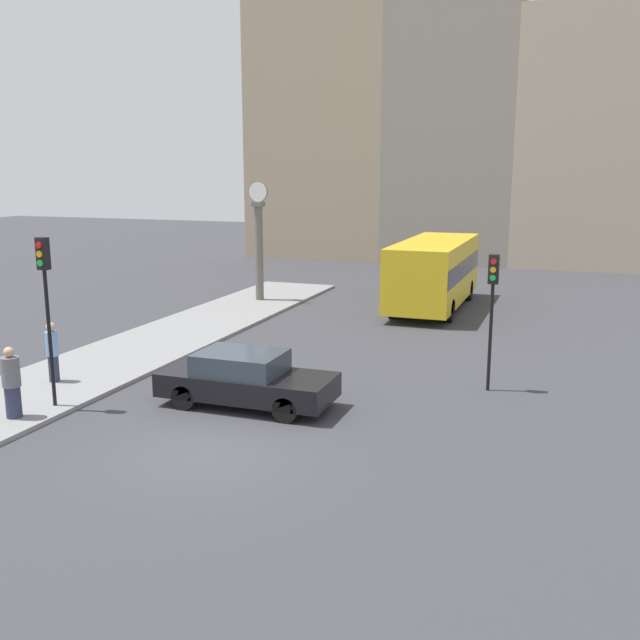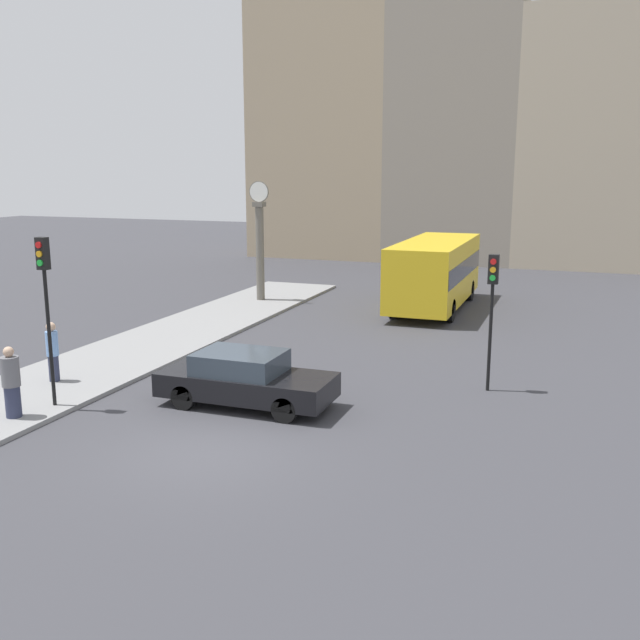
{
  "view_description": "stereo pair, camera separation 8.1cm",
  "coord_description": "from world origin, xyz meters",
  "px_view_note": "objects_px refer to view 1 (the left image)",
  "views": [
    {
      "loc": [
        6.95,
        -12.41,
        5.76
      ],
      "look_at": [
        -0.04,
        6.87,
        1.42
      ],
      "focal_mm": 40.0,
      "sensor_mm": 36.0,
      "label": 1
    },
    {
      "loc": [
        7.03,
        -12.38,
        5.76
      ],
      "look_at": [
        -0.04,
        6.87,
        1.42
      ],
      "focal_mm": 40.0,
      "sensor_mm": 36.0,
      "label": 2
    }
  ],
  "objects_px": {
    "pedestrian_blue_stripe": "(52,351)",
    "sedan_car": "(246,379)",
    "bus_distant": "(434,270)",
    "traffic_light_far": "(492,294)",
    "traffic_light_near": "(46,287)",
    "street_clock": "(259,243)",
    "pedestrian_grey_jacket": "(12,383)"
  },
  "relations": [
    {
      "from": "traffic_light_far",
      "to": "sedan_car",
      "type": "bearing_deg",
      "value": -148.76
    },
    {
      "from": "traffic_light_near",
      "to": "street_clock",
      "type": "xyz_separation_m",
      "value": [
        -1.33,
        14.88,
        -0.43
      ]
    },
    {
      "from": "pedestrian_grey_jacket",
      "to": "traffic_light_far",
      "type": "bearing_deg",
      "value": 31.75
    },
    {
      "from": "bus_distant",
      "to": "traffic_light_near",
      "type": "height_order",
      "value": "traffic_light_near"
    },
    {
      "from": "traffic_light_near",
      "to": "sedan_car",
      "type": "bearing_deg",
      "value": 23.76
    },
    {
      "from": "sedan_car",
      "to": "traffic_light_far",
      "type": "distance_m",
      "value": 6.71
    },
    {
      "from": "pedestrian_grey_jacket",
      "to": "pedestrian_blue_stripe",
      "type": "distance_m",
      "value": 2.87
    },
    {
      "from": "pedestrian_blue_stripe",
      "to": "sedan_car",
      "type": "bearing_deg",
      "value": 2.36
    },
    {
      "from": "sedan_car",
      "to": "bus_distant",
      "type": "relative_size",
      "value": 0.54
    },
    {
      "from": "bus_distant",
      "to": "traffic_light_near",
      "type": "bearing_deg",
      "value": -111.04
    },
    {
      "from": "traffic_light_near",
      "to": "traffic_light_far",
      "type": "xyz_separation_m",
      "value": [
        9.75,
        5.21,
        -0.43
      ]
    },
    {
      "from": "bus_distant",
      "to": "pedestrian_blue_stripe",
      "type": "bearing_deg",
      "value": -117.68
    },
    {
      "from": "sedan_car",
      "to": "traffic_light_far",
      "type": "height_order",
      "value": "traffic_light_far"
    },
    {
      "from": "traffic_light_far",
      "to": "traffic_light_near",
      "type": "bearing_deg",
      "value": -151.9
    },
    {
      "from": "traffic_light_far",
      "to": "pedestrian_grey_jacket",
      "type": "relative_size",
      "value": 2.16
    },
    {
      "from": "traffic_light_far",
      "to": "pedestrian_grey_jacket",
      "type": "height_order",
      "value": "traffic_light_far"
    },
    {
      "from": "pedestrian_grey_jacket",
      "to": "pedestrian_blue_stripe",
      "type": "xyz_separation_m",
      "value": [
        -1.08,
        2.66,
        0.01
      ]
    },
    {
      "from": "street_clock",
      "to": "pedestrian_grey_jacket",
      "type": "bearing_deg",
      "value": -86.28
    },
    {
      "from": "bus_distant",
      "to": "traffic_light_far",
      "type": "bearing_deg",
      "value": -71.63
    },
    {
      "from": "traffic_light_near",
      "to": "street_clock",
      "type": "bearing_deg",
      "value": 95.13
    },
    {
      "from": "street_clock",
      "to": "pedestrian_grey_jacket",
      "type": "relative_size",
      "value": 3.06
    },
    {
      "from": "bus_distant",
      "to": "traffic_light_near",
      "type": "distance_m",
      "value": 17.23
    },
    {
      "from": "traffic_light_near",
      "to": "pedestrian_grey_jacket",
      "type": "height_order",
      "value": "traffic_light_near"
    },
    {
      "from": "sedan_car",
      "to": "pedestrian_blue_stripe",
      "type": "height_order",
      "value": "pedestrian_blue_stripe"
    },
    {
      "from": "bus_distant",
      "to": "pedestrian_blue_stripe",
      "type": "height_order",
      "value": "bus_distant"
    },
    {
      "from": "traffic_light_near",
      "to": "pedestrian_blue_stripe",
      "type": "height_order",
      "value": "traffic_light_near"
    },
    {
      "from": "sedan_car",
      "to": "pedestrian_grey_jacket",
      "type": "xyz_separation_m",
      "value": [
        -4.56,
        -2.89,
        0.26
      ]
    },
    {
      "from": "sedan_car",
      "to": "street_clock",
      "type": "relative_size",
      "value": 0.84
    },
    {
      "from": "bus_distant",
      "to": "traffic_light_near",
      "type": "relative_size",
      "value": 1.95
    },
    {
      "from": "sedan_car",
      "to": "pedestrian_blue_stripe",
      "type": "distance_m",
      "value": 5.65
    },
    {
      "from": "pedestrian_grey_jacket",
      "to": "sedan_car",
      "type": "bearing_deg",
      "value": 32.36
    },
    {
      "from": "sedan_car",
      "to": "pedestrian_grey_jacket",
      "type": "height_order",
      "value": "pedestrian_grey_jacket"
    }
  ]
}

